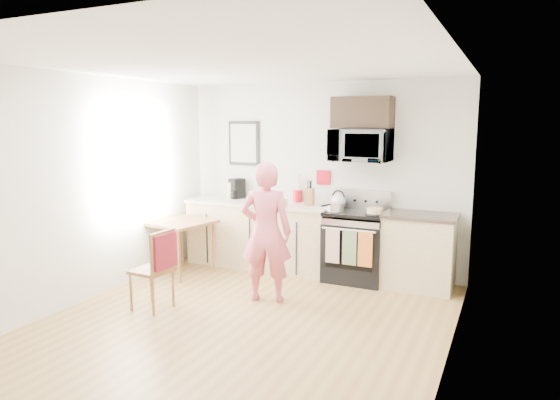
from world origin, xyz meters
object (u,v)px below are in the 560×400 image
at_px(chair, 160,259).
at_px(microwave, 361,145).
at_px(range, 356,247).
at_px(dining_table, 180,227).
at_px(cake, 375,211).
at_px(person, 266,232).

bearing_deg(chair, microwave, 55.35).
xyz_separation_m(range, chair, (-1.62, -1.97, 0.14)).
height_order(dining_table, chair, chair).
height_order(range, microwave, microwave).
relative_size(microwave, dining_table, 0.96).
height_order(dining_table, cake, cake).
distance_m(range, cake, 0.62).
distance_m(microwave, chair, 2.88).
distance_m(person, chair, 1.21).
bearing_deg(microwave, dining_table, -160.40).
height_order(microwave, dining_table, microwave).
distance_m(person, cake, 1.44).
bearing_deg(cake, range, 149.97).
distance_m(microwave, dining_table, 2.67).
bearing_deg(cake, dining_table, -167.91).
relative_size(range, dining_table, 1.46).
relative_size(range, person, 0.72).
height_order(range, cake, range).
xyz_separation_m(microwave, cake, (0.28, -0.26, -0.80)).
bearing_deg(chair, range, 53.90).
relative_size(range, cake, 4.74).
bearing_deg(person, range, -137.30).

